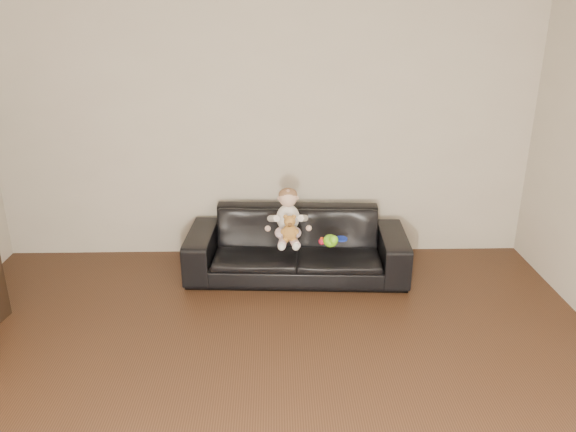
{
  "coord_description": "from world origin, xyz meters",
  "views": [
    {
      "loc": [
        0.1,
        -2.36,
        2.32
      ],
      "look_at": [
        0.21,
        2.16,
        0.59
      ],
      "focal_mm": 35.0,
      "sensor_mm": 36.0,
      "label": 1
    }
  ],
  "objects_px": {
    "teddy_bear": "(290,228)",
    "toy_blue_disc": "(341,239)",
    "toy_rattle": "(322,241)",
    "toy_green": "(330,241)",
    "baby": "(288,218)",
    "sofa": "(297,244)"
  },
  "relations": [
    {
      "from": "teddy_bear",
      "to": "toy_blue_disc",
      "type": "distance_m",
      "value": 0.5
    },
    {
      "from": "baby",
      "to": "toy_green",
      "type": "height_order",
      "value": "baby"
    },
    {
      "from": "baby",
      "to": "toy_rattle",
      "type": "xyz_separation_m",
      "value": [
        0.29,
        -0.11,
        -0.18
      ]
    },
    {
      "from": "sofa",
      "to": "toy_blue_disc",
      "type": "xyz_separation_m",
      "value": [
        0.39,
        -0.11,
        0.1
      ]
    },
    {
      "from": "toy_blue_disc",
      "to": "toy_rattle",
      "type": "bearing_deg",
      "value": -149.89
    },
    {
      "from": "toy_green",
      "to": "toy_blue_disc",
      "type": "xyz_separation_m",
      "value": [
        0.11,
        0.14,
        -0.04
      ]
    },
    {
      "from": "baby",
      "to": "toy_rattle",
      "type": "relative_size",
      "value": 7.97
    },
    {
      "from": "toy_rattle",
      "to": "toy_blue_disc",
      "type": "distance_m",
      "value": 0.21
    },
    {
      "from": "teddy_bear",
      "to": "toy_blue_disc",
      "type": "xyz_separation_m",
      "value": [
        0.46,
        0.14,
        -0.16
      ]
    },
    {
      "from": "sofa",
      "to": "toy_rattle",
      "type": "distance_m",
      "value": 0.32
    },
    {
      "from": "toy_blue_disc",
      "to": "teddy_bear",
      "type": "bearing_deg",
      "value": -162.86
    },
    {
      "from": "teddy_bear",
      "to": "toy_rattle",
      "type": "xyz_separation_m",
      "value": [
        0.28,
        0.04,
        -0.14
      ]
    },
    {
      "from": "sofa",
      "to": "toy_blue_disc",
      "type": "relative_size",
      "value": 18.1
    },
    {
      "from": "toy_rattle",
      "to": "sofa",
      "type": "bearing_deg",
      "value": 134.37
    },
    {
      "from": "toy_rattle",
      "to": "toy_blue_disc",
      "type": "relative_size",
      "value": 0.55
    },
    {
      "from": "toy_green",
      "to": "baby",
      "type": "bearing_deg",
      "value": 158.06
    },
    {
      "from": "teddy_bear",
      "to": "toy_green",
      "type": "relative_size",
      "value": 1.58
    },
    {
      "from": "teddy_bear",
      "to": "toy_blue_disc",
      "type": "relative_size",
      "value": 2.18
    },
    {
      "from": "baby",
      "to": "toy_green",
      "type": "distance_m",
      "value": 0.41
    },
    {
      "from": "teddy_bear",
      "to": "toy_green",
      "type": "distance_m",
      "value": 0.37
    },
    {
      "from": "baby",
      "to": "teddy_bear",
      "type": "bearing_deg",
      "value": -87.89
    },
    {
      "from": "toy_rattle",
      "to": "baby",
      "type": "bearing_deg",
      "value": 159.75
    }
  ]
}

